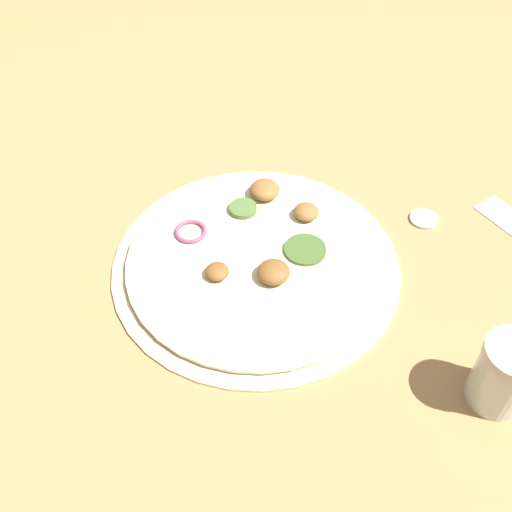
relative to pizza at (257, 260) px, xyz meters
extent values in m
plane|color=tan|center=(0.00, 0.00, -0.01)|extent=(3.00, 3.00, 0.00)
cylinder|color=beige|center=(0.00, 0.00, 0.00)|extent=(0.34, 0.34, 0.01)
cylinder|color=#EFE5C1|center=(0.00, 0.00, 0.00)|extent=(0.31, 0.31, 0.00)
ellipsoid|color=#996633|center=(0.09, 0.02, 0.01)|extent=(0.03, 0.03, 0.02)
cylinder|color=#47662D|center=(0.05, -0.03, 0.01)|extent=(0.05, 0.05, 0.00)
ellipsoid|color=brown|center=(-0.05, 0.00, 0.01)|extent=(0.03, 0.03, 0.01)
cylinder|color=#567538|center=(0.03, 0.08, 0.01)|extent=(0.04, 0.04, 0.01)
ellipsoid|color=brown|center=(0.00, -0.04, 0.01)|extent=(0.04, 0.04, 0.02)
torus|color=#A34C70|center=(-0.04, 0.08, 0.01)|extent=(0.04, 0.04, 0.01)
ellipsoid|color=#996633|center=(0.07, 0.08, 0.01)|extent=(0.04, 0.04, 0.02)
cylinder|color=silver|center=(0.09, -0.28, 0.03)|extent=(0.06, 0.06, 0.07)
cylinder|color=beige|center=(0.22, -0.07, 0.00)|extent=(0.04, 0.04, 0.01)
camera|label=1|loc=(-0.28, -0.39, 0.53)|focal=42.00mm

